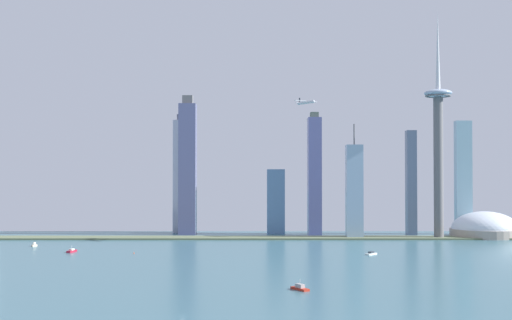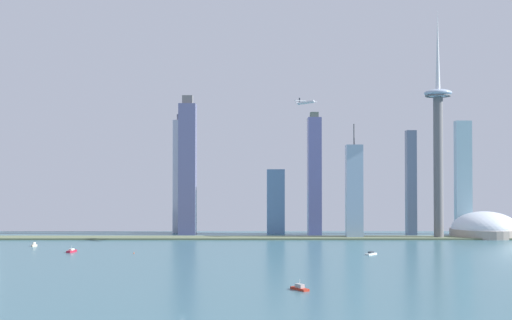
# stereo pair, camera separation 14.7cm
# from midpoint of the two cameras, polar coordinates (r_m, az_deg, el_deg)

# --- Properties ---
(ground_plane) EXTENTS (6000.00, 6000.00, 0.00)m
(ground_plane) POSITION_cam_midpoint_polar(r_m,az_deg,el_deg) (408.29, -5.83, -12.57)
(ground_plane) COLOR #3A6471
(waterfront_pier) EXTENTS (814.88, 41.59, 2.06)m
(waterfront_pier) POSITION_cam_midpoint_polar(r_m,az_deg,el_deg) (889.63, -2.52, -6.37)
(waterfront_pier) COLOR #606C4E
(waterfront_pier) RESTS_ON ground
(observation_tower) EXTENTS (35.39, 35.39, 292.45)m
(observation_tower) POSITION_cam_midpoint_polar(r_m,az_deg,el_deg) (916.82, 14.88, 2.18)
(observation_tower) COLOR slate
(observation_tower) RESTS_ON ground
(stadium_dome) EXTENTS (89.40, 89.40, 45.26)m
(stadium_dome) POSITION_cam_midpoint_polar(r_m,az_deg,el_deg) (955.98, 18.41, -5.43)
(stadium_dome) COLOR #A3968A
(stadium_dome) RESTS_ON ground
(skyscraper_1) EXTENTS (25.44, 22.31, 166.06)m
(skyscraper_1) POSITION_cam_midpoint_polar(r_m,az_deg,el_deg) (985.42, -5.83, -1.25)
(skyscraper_1) COLOR #ACB4CC
(skyscraper_1) RESTS_ON ground
(skyscraper_2) EXTENTS (13.02, 14.41, 140.32)m
(skyscraper_2) POSITION_cam_midpoint_polar(r_m,az_deg,el_deg) (952.52, 12.76, -1.84)
(skyscraper_2) COLOR slate
(skyscraper_2) RESTS_ON ground
(skyscraper_3) EXTENTS (17.88, 26.24, 165.55)m
(skyscraper_3) POSITION_cam_midpoint_polar(r_m,az_deg,el_deg) (943.50, 4.99, -1.25)
(skyscraper_3) COLOR #565B93
(skyscraper_3) RESTS_ON ground
(skyscraper_4) EXTENTS (24.53, 13.46, 88.66)m
(skyscraper_4) POSITION_cam_midpoint_polar(r_m,az_deg,el_deg) (963.37, 1.83, -3.40)
(skyscraper_4) COLOR #587EA9
(skyscraper_4) RESTS_ON ground
(skyscraper_5) EXTENTS (21.43, 13.71, 154.81)m
(skyscraper_5) POSITION_cam_midpoint_polar(r_m,az_deg,el_deg) (992.47, 16.78, -1.38)
(skyscraper_5) COLOR #8CB5C6
(skyscraper_5) RESTS_ON ground
(skyscraper_6) EXTENTS (23.05, 25.78, 188.75)m
(skyscraper_6) POSITION_cam_midpoint_polar(r_m,az_deg,el_deg) (950.99, -5.42, -0.62)
(skyscraper_6) COLOR slate
(skyscraper_6) RESTS_ON ground
(skyscraper_7) EXTENTS (21.21, 16.47, 146.25)m
(skyscraper_7) POSITION_cam_midpoint_polar(r_m,az_deg,el_deg) (899.64, 8.24, -2.55)
(skyscraper_7) COLOR #8DA9C4
(skyscraper_7) RESTS_ON ground
(boat_0) EXTENTS (13.30, 13.95, 3.25)m
(boat_0) POSITION_cam_midpoint_polar(r_m,az_deg,el_deg) (719.03, 9.59, -7.55)
(boat_0) COLOR white
(boat_0) RESTS_ON ground
(boat_1) EXTENTS (7.53, 16.42, 7.01)m
(boat_1) POSITION_cam_midpoint_polar(r_m,az_deg,el_deg) (756.42, -14.65, -7.20)
(boat_1) COLOR #A81A2F
(boat_1) RESTS_ON ground
(boat_2) EXTENTS (12.87, 16.79, 7.54)m
(boat_2) POSITION_cam_midpoint_polar(r_m,az_deg,el_deg) (495.17, 3.80, -10.39)
(boat_2) COLOR #AF2A1A
(boat_2) RESTS_ON ground
(boat_3) EXTENTS (5.93, 6.74, 4.72)m
(boat_3) POSITION_cam_midpoint_polar(r_m,az_deg,el_deg) (829.89, -17.49, -6.63)
(boat_3) COLOR beige
(boat_3) RESTS_ON ground
(channel_buoy_1) EXTENTS (1.04, 1.04, 2.21)m
(channel_buoy_1) POSITION_cam_midpoint_polar(r_m,az_deg,el_deg) (728.40, -9.76, -7.48)
(channel_buoy_1) COLOR #E54C19
(channel_buoy_1) RESTS_ON ground
(airplane) EXTENTS (28.87, 27.61, 8.42)m
(airplane) POSITION_cam_midpoint_polar(r_m,az_deg,el_deg) (841.14, 4.33, 4.74)
(airplane) COLOR silver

